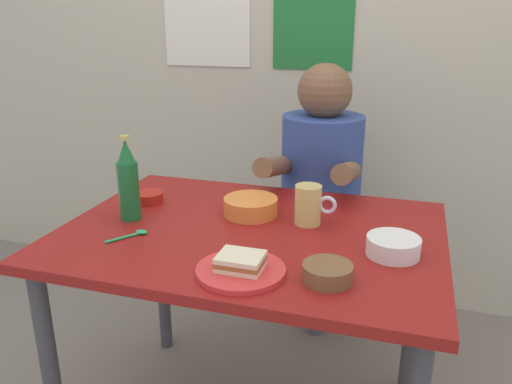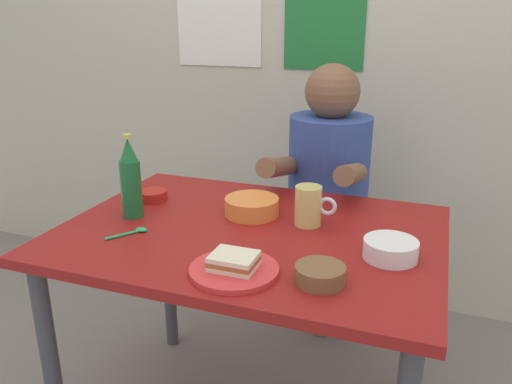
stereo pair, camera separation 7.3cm
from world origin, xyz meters
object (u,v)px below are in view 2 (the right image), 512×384
Objects in this scene: dining_table at (250,258)px; sandwich at (234,261)px; soup_bowl_orange at (252,206)px; person_seated at (328,168)px; beer_mug at (309,206)px; plate_orange at (234,270)px; beer_bottle at (131,180)px; stool at (324,262)px.

sandwich is at bearing -77.55° from dining_table.
dining_table is at bearing -71.80° from soup_bowl_orange.
beer_mug is (0.06, -0.52, 0.03)m from person_seated.
beer_bottle reaches higher than plate_orange.
sandwich is 0.87× the size of beer_mug.
plate_orange reaches higher than dining_table.
beer_bottle reaches higher than beer_mug.
plate_orange is at bearing -92.34° from stool.
plate_orange is 0.39m from soup_bowl_orange.
plate_orange is at bearing -104.57° from beer_mug.
dining_table is 4.20× the size of beer_bottle.
stool is 1.72× the size of beer_bottle.
sandwich is at bearing -92.37° from person_seated.
dining_table is 10.00× the size of sandwich.
beer_bottle reaches higher than soup_bowl_orange.
plate_orange is 0.37m from beer_mug.
stool is 2.05× the size of plate_orange.
beer_mug reaches higher than sandwich.
plate_orange is 0.84× the size of beer_bottle.
stool is 2.65× the size of soup_bowl_orange.
soup_bowl_orange is at bearing -104.60° from person_seated.
beer_bottle is (-0.44, 0.24, 0.09)m from sandwich.
plate_orange is at bearing -77.55° from dining_table.
plate_orange is 0.02m from sandwich.
person_seated reaches higher than dining_table.
person_seated is 6.54× the size of sandwich.
beer_bottle is (-0.44, 0.24, 0.11)m from plate_orange.
soup_bowl_orange reaches higher than stool.
beer_bottle is at bearing -125.79° from stool.
soup_bowl_orange is (-0.10, 0.38, 0.02)m from plate_orange.
dining_table is 0.70m from stool.
beer_bottle is 0.38m from soup_bowl_orange.
soup_bowl_orange is (-0.10, 0.38, -0.00)m from sandwich.
person_seated is at bearing 87.63° from sandwich.
person_seated is at bearing 81.29° from dining_table.
beer_mug is at bearing -83.83° from person_seated.
sandwich is (0.00, 0.00, 0.02)m from plate_orange.
beer_bottle is at bearing 151.77° from plate_orange.
person_seated reaches higher than beer_mug.
dining_table is 8.73× the size of beer_mug.
sandwich is (-0.04, -0.88, 0.01)m from person_seated.
plate_orange is 1.75× the size of beer_mug.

